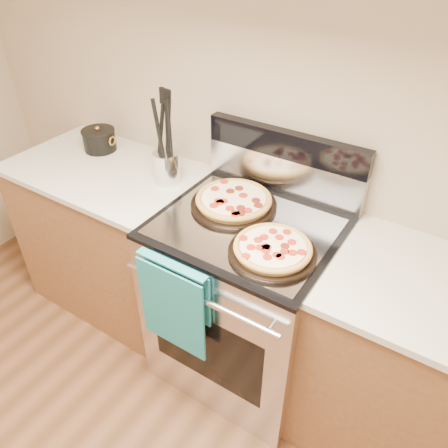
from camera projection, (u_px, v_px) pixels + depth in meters
The scene contains 16 objects.
wall_back at pixel (294, 99), 1.82m from camera, with size 4.00×4.00×0.00m, color tan.
range_body at pixel (245, 302), 2.12m from camera, with size 0.76×0.68×0.90m, color #B7B7BC.
oven_window at pixel (206, 349), 1.89m from camera, with size 0.56×0.01×0.40m, color black.
cooktop at pixel (249, 225), 1.85m from camera, with size 0.76×0.68×0.02m, color black.
backsplash_lower at pixel (283, 174), 2.00m from camera, with size 0.76×0.06×0.18m, color silver.
backsplash_upper at pixel (286, 144), 1.91m from camera, with size 0.76×0.06×0.12m, color black.
oven_handle at pixel (198, 298), 1.66m from camera, with size 0.03×0.03×0.70m, color silver.
dish_towel at pixel (175, 304), 1.77m from camera, with size 0.32×0.05×0.42m, color #1A6186, non-canonical shape.
foil_sheet at pixel (245, 226), 1.82m from camera, with size 0.70×0.55×0.01m, color gray.
cabinet_left at pixel (117, 239), 2.53m from camera, with size 1.00×0.62×0.88m, color brown.
countertop_left at pixel (105, 170), 2.26m from camera, with size 1.02×0.64×0.03m, color beige.
cabinet_right at pixel (437, 385), 1.76m from camera, with size 1.00×0.62×0.88m, color brown.
pepperoni_pizza_back at pixel (234, 201), 1.92m from camera, with size 0.38×0.38×0.05m, color #AB7834, non-canonical shape.
pepperoni_pizza_front at pixel (273, 249), 1.66m from camera, with size 0.33×0.33×0.04m, color #AB7834, non-canonical shape.
utensil_crock at pixel (167, 167), 2.09m from camera, with size 0.13×0.13×0.16m, color silver.
saucepan at pixel (99, 141), 2.39m from camera, with size 0.18×0.18×0.11m, color black.
Camera 1 is at (0.72, 0.34, 2.00)m, focal length 35.00 mm.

